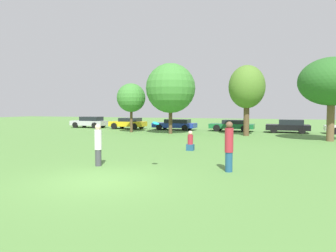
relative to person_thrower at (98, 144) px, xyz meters
name	(u,v)px	position (x,y,z in m)	size (l,w,h in m)	color
ground_plane	(100,181)	(1.41, -2.15, -0.86)	(120.00, 120.00, 0.00)	#54843D
person_thrower	(98,144)	(0.00, 0.00, 0.00)	(0.29, 0.29, 1.67)	#3F3F47
person_catcher	(229,146)	(5.08, 0.59, 0.08)	(0.31, 0.31, 1.83)	navy
frisbee	(156,123)	(2.51, -0.08, 0.89)	(0.26, 0.25, 0.13)	#19B2D8
bystander_sitting	(190,142)	(2.28, 5.54, -0.41)	(0.39, 0.33, 1.08)	navy
tree_0	(131,98)	(-6.33, 15.82, 2.41)	(2.72, 2.72, 4.64)	brown
tree_1	(171,88)	(-2.29, 15.54, 3.20)	(4.43, 4.43, 6.29)	brown
tree_2	(247,87)	(4.32, 15.73, 3.15)	(2.98, 2.98, 5.85)	brown
tree_3	(332,82)	(10.24, 13.32, 3.25)	(4.44, 4.44, 5.81)	brown
parked_car_silver	(90,122)	(-13.98, 20.37, -0.18)	(4.24, 2.01, 1.30)	#B2B2B7
parked_car_yellow	(128,123)	(-8.75, 20.00, -0.20)	(3.91, 2.06, 1.23)	gold
parked_car_blue	(175,124)	(-3.37, 20.27, -0.26)	(4.55, 2.00, 1.13)	#1E389E
parked_car_green	(233,125)	(2.59, 20.32, -0.24)	(4.34, 1.94, 1.14)	#196633
parked_car_black	(289,126)	(7.77, 20.19, -0.22)	(3.87, 2.09, 1.24)	black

